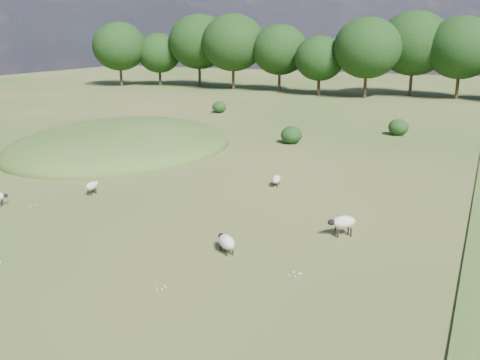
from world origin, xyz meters
name	(u,v)px	position (x,y,z in m)	size (l,w,h in m)	color
ground	(301,142)	(0.00, 20.00, 0.00)	(160.00, 160.00, 0.00)	#30561A
mound	(122,147)	(-12.00, 12.00, 0.00)	(16.00, 20.00, 4.00)	#33561E
treeline	(379,49)	(-1.06, 55.44, 6.57)	(96.28, 14.66, 11.70)	black
shrubs	(306,123)	(-1.37, 25.31, 0.70)	(22.12, 14.43, 1.44)	black
sheep_1	(276,179)	(2.95, 6.99, 0.40)	(0.63, 1.12, 0.63)	beige
sheep_2	(343,222)	(8.56, 0.74, 0.66)	(1.27, 1.14, 0.94)	beige
sheep_3	(92,186)	(-5.71, 1.00, 0.51)	(0.56, 1.04, 0.73)	beige
sheep_5	(226,242)	(4.71, -3.08, 0.47)	(1.24, 1.17, 0.75)	beige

